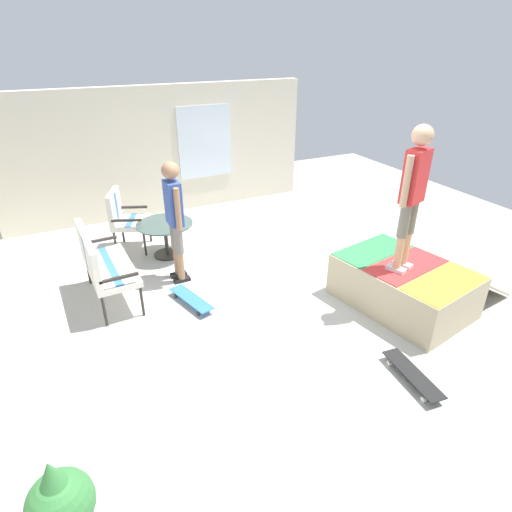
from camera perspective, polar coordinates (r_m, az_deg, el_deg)
The scene contains 11 objects.
ground_plane at distance 6.05m, azimuth 2.26°, elevation -5.49°, with size 12.00×12.00×0.10m, color beige.
house_facade at distance 8.71m, azimuth -12.70°, elevation 13.50°, with size 0.23×6.00×2.45m.
skate_ramp at distance 5.99m, azimuth 19.30°, elevation -3.61°, with size 1.96×2.21×0.61m.
patio_bench at distance 5.92m, azimuth -20.20°, elevation -0.64°, with size 1.27×0.61×1.02m.
patio_chair_near_house at distance 7.34m, azimuth -17.41°, elevation 5.25°, with size 0.78×0.74×1.02m.
patio_table at distance 7.02m, azimuth -12.07°, elevation 3.06°, with size 0.90×0.90×0.57m.
person_watching at distance 6.02m, azimuth -10.92°, elevation 5.63°, with size 0.48×0.24×1.77m.
person_skater at distance 5.30m, azimuth 20.34°, elevation 8.44°, with size 0.32×0.46×1.79m.
skateboard_by_bench at distance 5.82m, azimuth -8.69°, elevation -5.71°, with size 0.82×0.41×0.10m.
skateboard_spare at distance 4.90m, azimuth 20.28°, elevation -14.68°, with size 0.82×0.28×0.10m.
potted_plant at distance 3.51m, azimuth -24.54°, elevation -28.45°, with size 0.44×0.44×0.92m.
Camera 1 is at (-4.45, 2.43, 3.24)m, focal length 29.80 mm.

